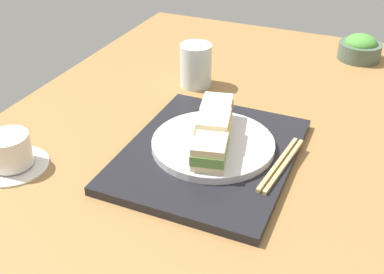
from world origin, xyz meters
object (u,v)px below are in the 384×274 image
sandwich_near (210,151)px  chopsticks_pair (281,164)px  sandwich_middle (213,129)px  sandwich_far (217,112)px  sandwich_plate (213,144)px  drinking_glass (196,65)px  coffee_cup (10,153)px  salad_bowl (360,48)px

sandwich_near → chopsticks_pair: sandwich_near is taller
sandwich_near → chopsticks_pair: (5.71, -11.50, -3.35)cm
sandwich_middle → sandwich_far: 6.76cm
sandwich_plate → drinking_glass: bearing=29.2°
chopsticks_pair → coffee_cup: size_ratio=1.42×
sandwich_near → sandwich_far: (13.00, 3.70, 0.22)cm
sandwich_near → coffee_cup: 36.25cm
sandwich_middle → salad_bowl: sandwich_middle is taller
sandwich_far → coffee_cup: size_ratio=0.64×
chopsticks_pair → drinking_glass: drinking_glass is taller
sandwich_near → coffee_cup: size_ratio=0.68×
coffee_cup → drinking_glass: drinking_glass is taller
sandwich_far → coffee_cup: (-24.68, 30.52, -2.63)cm
sandwich_near → coffee_cup: (-11.68, 34.23, -2.41)cm
sandwich_plate → salad_bowl: bearing=-18.5°
salad_bowl → coffee_cup: salad_bowl is taller
sandwich_middle → drinking_glass: bearing=29.2°
drinking_glass → sandwich_middle: bearing=-150.8°
chopsticks_pair → coffee_cup: 48.94cm
sandwich_far → drinking_glass: (19.98, 12.93, -0.44)cm
chopsticks_pair → drinking_glass: 39.31cm
chopsticks_pair → sandwich_far: bearing=64.4°
sandwich_middle → salad_bowl: size_ratio=0.74×
sandwich_far → salad_bowl: sandwich_far is taller
chopsticks_pair → sandwich_middle: bearing=86.6°
sandwich_near → chopsticks_pair: bearing=-63.6°
salad_bowl → drinking_glass: (-32.52, 34.48, 2.06)cm
sandwich_far → sandwich_middle: bearing=-164.1°
coffee_cup → drinking_glass: bearing=-21.5°
sandwich_plate → sandwich_middle: bearing=-143.1°
sandwich_far → chopsticks_pair: bearing=-115.6°
sandwich_far → chopsticks_pair: sandwich_far is taller
coffee_cup → sandwich_near: bearing=-71.2°
salad_bowl → coffee_cup: size_ratio=0.87×
sandwich_far → sandwich_near: bearing=-164.1°
sandwich_middle → salad_bowl: (59.00, -19.71, -2.73)cm
sandwich_near → sandwich_plate: bearing=15.9°
sandwich_plate → drinking_glass: (26.48, 14.78, 2.75)cm
salad_bowl → sandwich_near: bearing=164.8°
sandwich_near → drinking_glass: size_ratio=0.85×
sandwich_plate → sandwich_far: bearing=15.9°
sandwich_near → salad_bowl: size_ratio=0.78×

